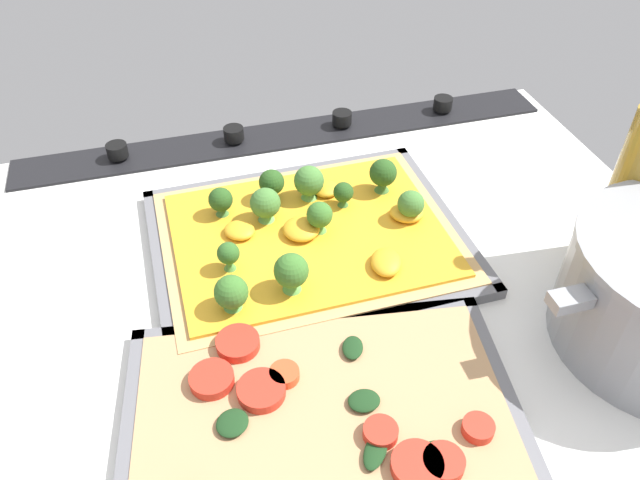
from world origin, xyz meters
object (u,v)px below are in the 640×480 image
Objects in this scene: broccoli_pizza at (309,231)px; veggie_pizza_back at (322,414)px; baking_tray_back at (323,419)px; baking_tray_front at (309,243)px; oil_bottle at (633,185)px.

broccoli_pizza is 0.96× the size of veggie_pizza_back.
baking_tray_back is 1.08× the size of veggie_pizza_back.
veggie_pizza_back is at bearing -1.49° from baking_tray_back.
baking_tray_front is 23.07cm from veggie_pizza_back.
baking_tray_back is at bearing 78.24° from baking_tray_front.
veggie_pizza_back is at bearing 77.99° from baking_tray_front.
veggie_pizza_back is at bearing 78.04° from broccoli_pizza.
baking_tray_front is 0.95× the size of baking_tray_back.
baking_tray_back is 1.59× the size of oil_bottle.
veggie_pizza_back reaches higher than baking_tray_back.
oil_bottle is (-36.53, -11.95, 8.72)cm from veggie_pizza_back.
broccoli_pizza is at bearing -101.71° from baking_tray_back.
veggie_pizza_back is (4.81, 22.70, -0.84)cm from broccoli_pizza.
broccoli_pizza reaches higher than baking_tray_front.
broccoli_pizza is at bearing -18.72° from oil_bottle.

